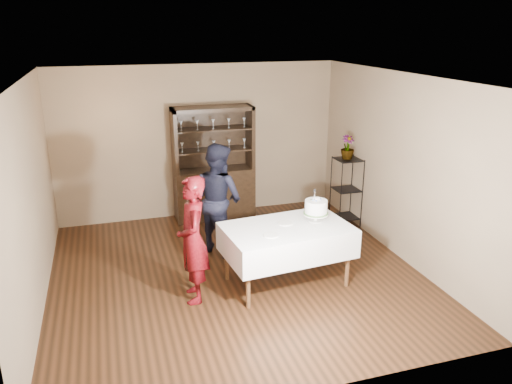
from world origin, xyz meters
TOP-DOWN VIEW (x-y plane):
  - floor at (0.00, 0.00)m, footprint 5.00×5.00m
  - ceiling at (0.00, 0.00)m, footprint 5.00×5.00m
  - back_wall at (0.00, 2.50)m, footprint 5.00×0.02m
  - wall_left at (-2.50, 0.00)m, footprint 0.02×5.00m
  - wall_right at (2.50, 0.00)m, footprint 0.02×5.00m
  - china_hutch at (0.20, 2.25)m, footprint 1.40×0.48m
  - plant_etagere at (2.28, 1.20)m, footprint 0.42×0.42m
  - cake_table at (0.59, -0.44)m, footprint 1.73×1.16m
  - woman at (-0.67, -0.47)m, footprint 0.42×0.61m
  - man at (-0.04, 0.85)m, footprint 0.98×1.04m
  - cake at (1.02, -0.36)m, footprint 0.38×0.38m
  - plate_near at (0.29, -0.65)m, footprint 0.20×0.20m
  - plate_far at (0.60, -0.33)m, footprint 0.24×0.24m
  - potted_plant at (2.26, 1.21)m, footprint 0.26×0.26m

SIDE VIEW (x-z plane):
  - floor at x=0.00m, z-range 0.00..0.00m
  - cake_table at x=0.59m, z-range 0.22..1.04m
  - plant_etagere at x=2.28m, z-range 0.05..1.25m
  - china_hutch at x=0.20m, z-range -0.34..1.66m
  - woman at x=-0.67m, z-range 0.00..1.62m
  - plate_near at x=0.29m, z-range 0.82..0.84m
  - plate_far at x=0.60m, z-range 0.82..0.84m
  - man at x=-0.04m, z-range 0.00..1.69m
  - cake at x=1.02m, z-range 0.77..1.24m
  - back_wall at x=0.00m, z-range 0.00..2.70m
  - wall_left at x=-2.50m, z-range 0.00..2.70m
  - wall_right at x=2.50m, z-range 0.00..2.70m
  - potted_plant at x=2.26m, z-range 1.19..1.59m
  - ceiling at x=0.00m, z-range 2.70..2.70m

